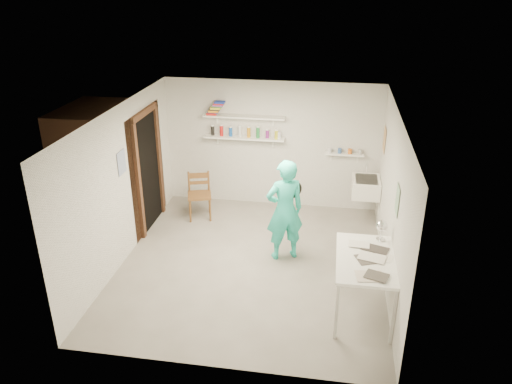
# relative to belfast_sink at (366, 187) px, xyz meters

# --- Properties ---
(floor) EXTENTS (4.00, 4.50, 0.02)m
(floor) POSITION_rel_belfast_sink_xyz_m (-1.75, -1.70, -0.71)
(floor) COLOR slate
(floor) RESTS_ON ground
(ceiling) EXTENTS (4.00, 4.50, 0.02)m
(ceiling) POSITION_rel_belfast_sink_xyz_m (-1.75, -1.70, 1.71)
(ceiling) COLOR silver
(ceiling) RESTS_ON wall_back
(wall_back) EXTENTS (4.00, 0.02, 2.40)m
(wall_back) POSITION_rel_belfast_sink_xyz_m (-1.75, 0.56, 0.50)
(wall_back) COLOR silver
(wall_back) RESTS_ON ground
(wall_front) EXTENTS (4.00, 0.02, 2.40)m
(wall_front) POSITION_rel_belfast_sink_xyz_m (-1.75, -3.96, 0.50)
(wall_front) COLOR silver
(wall_front) RESTS_ON ground
(wall_left) EXTENTS (0.02, 4.50, 2.40)m
(wall_left) POSITION_rel_belfast_sink_xyz_m (-3.76, -1.70, 0.50)
(wall_left) COLOR silver
(wall_left) RESTS_ON ground
(wall_right) EXTENTS (0.02, 4.50, 2.40)m
(wall_right) POSITION_rel_belfast_sink_xyz_m (0.26, -1.70, 0.50)
(wall_right) COLOR silver
(wall_right) RESTS_ON ground
(doorway_recess) EXTENTS (0.02, 0.90, 2.00)m
(doorway_recess) POSITION_rel_belfast_sink_xyz_m (-3.74, -0.65, 0.30)
(doorway_recess) COLOR black
(doorway_recess) RESTS_ON wall_left
(corridor_box) EXTENTS (1.40, 1.50, 2.10)m
(corridor_box) POSITION_rel_belfast_sink_xyz_m (-4.45, -0.65, 0.35)
(corridor_box) COLOR brown
(corridor_box) RESTS_ON ground
(door_lintel) EXTENTS (0.06, 1.05, 0.10)m
(door_lintel) POSITION_rel_belfast_sink_xyz_m (-3.72, -0.65, 1.35)
(door_lintel) COLOR brown
(door_lintel) RESTS_ON wall_left
(door_jamb_near) EXTENTS (0.06, 0.10, 2.00)m
(door_jamb_near) POSITION_rel_belfast_sink_xyz_m (-3.72, -1.15, 0.30)
(door_jamb_near) COLOR brown
(door_jamb_near) RESTS_ON ground
(door_jamb_far) EXTENTS (0.06, 0.10, 2.00)m
(door_jamb_far) POSITION_rel_belfast_sink_xyz_m (-3.72, -0.15, 0.30)
(door_jamb_far) COLOR brown
(door_jamb_far) RESTS_ON ground
(shelf_lower) EXTENTS (1.50, 0.22, 0.03)m
(shelf_lower) POSITION_rel_belfast_sink_xyz_m (-2.25, 0.43, 0.65)
(shelf_lower) COLOR white
(shelf_lower) RESTS_ON wall_back
(shelf_upper) EXTENTS (1.50, 0.22, 0.03)m
(shelf_upper) POSITION_rel_belfast_sink_xyz_m (-2.25, 0.43, 1.05)
(shelf_upper) COLOR white
(shelf_upper) RESTS_ON wall_back
(ledge_shelf) EXTENTS (0.70, 0.14, 0.03)m
(ledge_shelf) POSITION_rel_belfast_sink_xyz_m (-0.40, 0.47, 0.42)
(ledge_shelf) COLOR white
(ledge_shelf) RESTS_ON wall_back
(poster_left) EXTENTS (0.01, 0.28, 0.36)m
(poster_left) POSITION_rel_belfast_sink_xyz_m (-3.74, -1.65, 0.85)
(poster_left) COLOR #334C7F
(poster_left) RESTS_ON wall_left
(poster_right_a) EXTENTS (0.01, 0.34, 0.42)m
(poster_right_a) POSITION_rel_belfast_sink_xyz_m (0.24, 0.10, 0.85)
(poster_right_a) COLOR #995933
(poster_right_a) RESTS_ON wall_right
(poster_right_b) EXTENTS (0.01, 0.30, 0.38)m
(poster_right_b) POSITION_rel_belfast_sink_xyz_m (0.24, -2.25, 0.80)
(poster_right_b) COLOR #3F724C
(poster_right_b) RESTS_ON wall_right
(belfast_sink) EXTENTS (0.48, 0.60, 0.30)m
(belfast_sink) POSITION_rel_belfast_sink_xyz_m (0.00, 0.00, 0.00)
(belfast_sink) COLOR white
(belfast_sink) RESTS_ON wall_right
(man) EXTENTS (0.71, 0.61, 1.64)m
(man) POSITION_rel_belfast_sink_xyz_m (-1.29, -1.40, 0.12)
(man) COLOR #2AD5BD
(man) RESTS_ON ground
(wall_clock) EXTENTS (0.28, 0.16, 0.30)m
(wall_clock) POSITION_rel_belfast_sink_xyz_m (-1.19, -1.20, 0.39)
(wall_clock) COLOR #C5BF86
(wall_clock) RESTS_ON man
(wooden_chair) EXTENTS (0.51, 0.50, 0.90)m
(wooden_chair) POSITION_rel_belfast_sink_xyz_m (-2.96, -0.28, -0.25)
(wooden_chair) COLOR brown
(wooden_chair) RESTS_ON ground
(work_table) EXTENTS (0.75, 1.25, 0.84)m
(work_table) POSITION_rel_belfast_sink_xyz_m (-0.11, -2.64, -0.28)
(work_table) COLOR white
(work_table) RESTS_ON ground
(desk_lamp) EXTENTS (0.16, 0.16, 0.16)m
(desk_lamp) POSITION_rel_belfast_sink_xyz_m (0.10, -2.13, 0.36)
(desk_lamp) COLOR silver
(desk_lamp) RESTS_ON work_table
(spray_cans) EXTENTS (1.29, 0.06, 0.17)m
(spray_cans) POSITION_rel_belfast_sink_xyz_m (-2.25, 0.43, 0.75)
(spray_cans) COLOR black
(spray_cans) RESTS_ON shelf_lower
(book_stack) EXTENTS (0.34, 0.14, 0.25)m
(book_stack) POSITION_rel_belfast_sink_xyz_m (-2.77, 0.43, 1.19)
(book_stack) COLOR red
(book_stack) RESTS_ON shelf_upper
(ledge_pots) EXTENTS (0.48, 0.07, 0.09)m
(ledge_pots) POSITION_rel_belfast_sink_xyz_m (-0.40, 0.47, 0.48)
(ledge_pots) COLOR silver
(ledge_pots) RESTS_ON ledge_shelf
(papers) EXTENTS (0.30, 0.22, 0.03)m
(papers) POSITION_rel_belfast_sink_xyz_m (-0.11, -2.64, 0.15)
(papers) COLOR silver
(papers) RESTS_ON work_table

